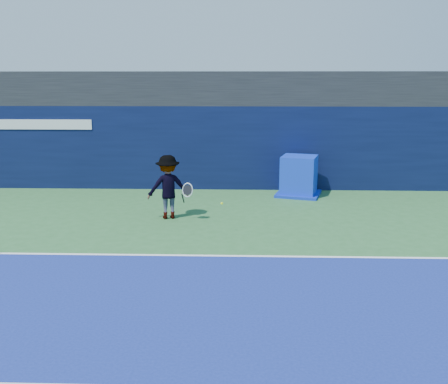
{
  "coord_description": "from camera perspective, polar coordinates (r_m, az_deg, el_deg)",
  "views": [
    {
      "loc": [
        0.53,
        -7.74,
        3.94
      ],
      "look_at": [
        0.13,
        5.2,
        1.0
      ],
      "focal_mm": 40.0,
      "sensor_mm": 36.0,
      "label": 1
    }
  ],
  "objects": [
    {
      "name": "tennis_player",
      "position": [
        14.36,
        -6.4,
        0.58
      ],
      "size": [
        1.42,
        0.96,
        1.84
      ],
      "color": "silver",
      "rests_on": "ground"
    },
    {
      "name": "stadium_band",
      "position": [
        19.25,
        0.2,
        11.78
      ],
      "size": [
        36.0,
        3.0,
        1.2
      ],
      "primitive_type": "cube",
      "color": "black",
      "rests_on": "back_wall_assembly"
    },
    {
      "name": "equipment_cart",
      "position": [
        17.39,
        8.55,
        1.66
      ],
      "size": [
        1.76,
        1.76,
        1.37
      ],
      "color": "#0D2CC2",
      "rests_on": "ground"
    },
    {
      "name": "tennis_ball",
      "position": [
        12.84,
        -0.25,
        -1.31
      ],
      "size": [
        0.06,
        0.06,
        0.06
      ],
      "color": "#C5E319",
      "rests_on": "ground"
    },
    {
      "name": "baseline",
      "position": [
        11.44,
        -1.0,
        -7.29
      ],
      "size": [
        24.0,
        0.1,
        0.01
      ],
      "primitive_type": "cube",
      "color": "white",
      "rests_on": "ground"
    },
    {
      "name": "back_wall_assembly",
      "position": [
        18.4,
        0.09,
        5.18
      ],
      "size": [
        36.0,
        1.03,
        3.0
      ],
      "color": "#091132",
      "rests_on": "ground"
    },
    {
      "name": "ground",
      "position": [
        8.7,
        -1.98,
        -14.14
      ],
      "size": [
        80.0,
        80.0,
        0.0
      ],
      "primitive_type": "plane",
      "color": "#2D6533",
      "rests_on": "ground"
    }
  ]
}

